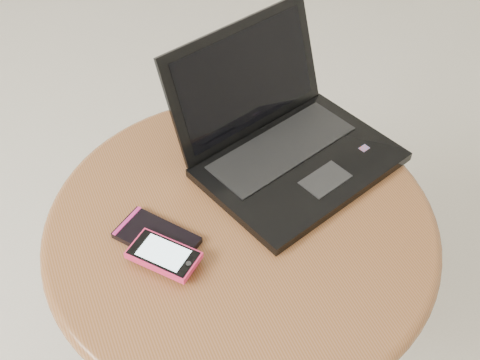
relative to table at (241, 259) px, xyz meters
name	(u,v)px	position (x,y,z in m)	size (l,w,h in m)	color
table	(241,259)	(0.00, 0.00, 0.00)	(0.62, 0.62, 0.49)	brown
laptop	(284,140)	(0.12, 0.10, 0.14)	(0.38, 0.37, 0.20)	black
phone_black	(157,238)	(-0.13, 0.01, 0.11)	(0.12, 0.14, 0.01)	black
phone_pink	(164,255)	(-0.14, -0.03, 0.12)	(0.11, 0.11, 0.01)	#DF2556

